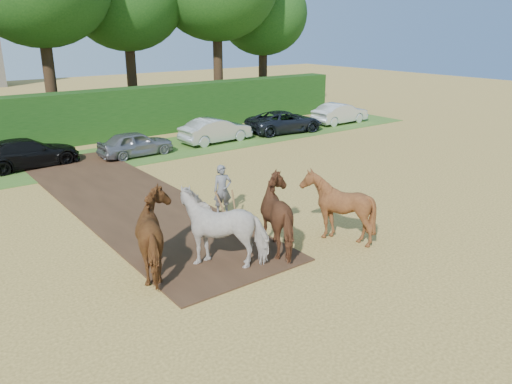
% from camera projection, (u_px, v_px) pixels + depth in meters
% --- Properties ---
extents(ground, '(120.00, 120.00, 0.00)m').
position_uv_depth(ground, '(179.00, 277.00, 13.81)').
color(ground, gold).
rests_on(ground, ground).
extents(earth_strip, '(4.50, 17.00, 0.05)m').
position_uv_depth(earth_strip, '(127.00, 200.00, 19.96)').
color(earth_strip, '#472D1C').
rests_on(earth_strip, ground).
extents(grass_verge, '(50.00, 5.00, 0.03)m').
position_uv_depth(grass_verge, '(40.00, 168.00, 24.41)').
color(grass_verge, '#38601E').
rests_on(grass_verge, ground).
extents(hedgerow, '(46.00, 1.60, 3.00)m').
position_uv_depth(hedgerow, '(14.00, 125.00, 27.35)').
color(hedgerow, '#14380F').
rests_on(hedgerow, ground).
extents(plough_team, '(7.80, 5.68, 2.25)m').
position_uv_depth(plough_team, '(254.00, 219.00, 14.96)').
color(plough_team, brown).
rests_on(plough_team, ground).
extents(parked_cars, '(40.54, 3.79, 1.48)m').
position_uv_depth(parked_cars, '(101.00, 146.00, 25.88)').
color(parked_cars, '#B9BCC0').
rests_on(parked_cars, ground).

